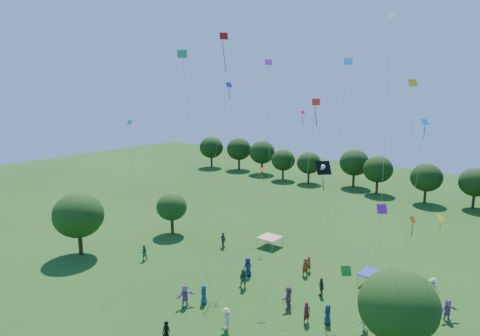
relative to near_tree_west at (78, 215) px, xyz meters
name	(u,v)px	position (x,y,z in m)	size (l,w,h in m)	color
near_tree_west	(78,215)	(0.00, 0.00, 0.00)	(5.27, 5.27, 6.74)	#422B19
near_tree_north	(172,207)	(2.63, 10.66, -1.03)	(3.68, 3.68, 5.00)	#422B19
near_tree_east	(398,306)	(32.30, 3.11, -0.51)	(5.14, 5.14, 6.17)	#422B19
treeline	(391,171)	(16.64, 45.64, -0.27)	(88.01, 8.77, 6.77)	#422B19
tent_red_stripe	(270,237)	(14.37, 14.56, -3.33)	(2.20, 2.20, 1.10)	red
tent_blue	(373,274)	(27.02, 12.68, -3.33)	(2.20, 2.20, 1.10)	#1A2FAB
man_in_black	(166,334)	(19.44, -5.25, -3.46)	(0.68, 0.44, 1.82)	black
crowd_person_0	(204,294)	(17.43, 0.60, -3.55)	(0.80, 0.43, 1.63)	navy
crowd_person_1	(307,313)	(25.57, 3.29, -3.50)	(0.64, 0.41, 1.72)	maroon
crowd_person_2	(244,279)	(18.36, 4.73, -3.46)	(0.90, 0.48, 1.82)	#24552A
crowd_person_3	(433,288)	(31.88, 13.52, -3.48)	(1.15, 0.52, 1.76)	beige
crowd_person_4	(288,294)	(22.74, 5.16, -3.62)	(0.87, 0.40, 1.48)	#3A342E
crowd_person_5	(288,297)	(23.21, 4.42, -3.44)	(1.73, 0.62, 1.85)	#8B5179
crowd_person_6	(248,267)	(17.13, 6.94, -3.45)	(0.91, 0.49, 1.84)	#1B1C50
crowd_person_7	(305,267)	(21.33, 10.39, -3.49)	(0.65, 0.42, 1.74)	maroon
crowd_person_9	(226,319)	(21.34, -1.12, -3.52)	(1.10, 0.49, 1.69)	beige
crowd_person_10	(321,287)	(24.36, 7.84, -3.55)	(0.96, 0.44, 1.64)	#3B362F
crowd_person_11	(448,310)	(33.78, 10.44, -3.52)	(1.57, 0.56, 1.69)	#915694
crowd_person_12	(328,314)	(26.86, 4.21, -3.57)	(0.78, 0.42, 1.59)	navy
crowd_person_13	(308,264)	(21.07, 11.41, -3.57)	(0.59, 0.38, 1.58)	maroon
crowd_person_14	(144,253)	(6.41, 3.27, -3.56)	(0.79, 0.43, 1.60)	#2B6542
crowd_person_15	(363,320)	(29.28, 5.10, -3.53)	(1.09, 0.49, 1.67)	beige
crowd_person_16	(223,240)	(10.53, 11.02, -3.50)	(1.02, 0.46, 1.73)	#483F39
crowd_person_17	(185,296)	(16.49, -0.62, -3.47)	(1.67, 0.60, 1.79)	#A15EA0
pirate_kite	(322,170)	(24.03, 7.87, 6.62)	(1.69, 7.36, 10.35)	black
red_high_kite	(224,73)	(12.47, 9.13, 14.55)	(5.56, 6.19, 21.53)	red
small_kite_0	(295,149)	(16.90, 15.29, 6.86)	(1.89, 8.40, 13.74)	red
small_kite_1	(311,145)	(24.98, 4.17, 9.17)	(0.70, 2.54, 15.52)	red
small_kite_2	(411,136)	(30.74, 8.19, 9.85)	(0.81, 1.05, 16.86)	gold
small_kite_3	(346,273)	(27.91, 4.78, -0.18)	(1.57, 1.99, 3.36)	#198C23
small_kite_4	(222,122)	(11.75, 9.56, 9.77)	(5.14, 0.82, 16.72)	#1323C0
small_kite_5	(269,103)	(16.75, 10.60, 11.78)	(1.93, 1.88, 18.84)	purple
small_kite_6	(386,122)	(29.54, 6.31, 10.94)	(0.46, 1.02, 21.07)	silver
small_kite_7	(421,151)	(30.02, 13.43, 8.05)	(1.18, 0.71, 13.76)	#0D7CC3
small_kite_8	(406,237)	(31.52, 6.15, 3.07)	(2.79, 1.66, 7.73)	#D8420C
small_kite_9	(252,182)	(12.08, 14.17, 2.79)	(5.65, 5.38, 7.41)	orange
small_kite_10	(435,231)	(32.90, 8.10, 3.27)	(2.75, 0.65, 7.57)	#CFD913
small_kite_11	(188,107)	(17.76, -1.01, 11.87)	(1.22, 2.00, 18.92)	#198B48
small_kite_12	(341,121)	(26.29, 6.13, 10.84)	(2.66, 1.74, 18.33)	#148CCC
small_kite_13	(373,237)	(31.60, -0.24, 4.90)	(4.02, 4.63, 10.22)	#AB1C9F
small_kite_14	(242,194)	(10.54, 14.40, 1.07)	(3.59, 6.01, 5.44)	silver
small_kite_15	(133,160)	(7.17, 1.85, 6.44)	(1.53, 0.67, 13.21)	#0B86A9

